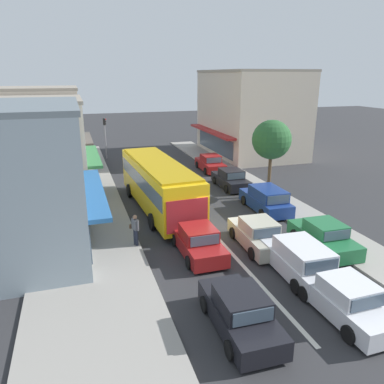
% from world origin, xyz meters
% --- Properties ---
extents(ground_plane, '(140.00, 140.00, 0.00)m').
position_xyz_m(ground_plane, '(0.00, 0.00, 0.00)').
color(ground_plane, '#2D2D30').
extents(lane_centre_line, '(0.20, 28.00, 0.01)m').
position_xyz_m(lane_centre_line, '(0.00, 4.00, 0.00)').
color(lane_centre_line, silver).
rests_on(lane_centre_line, ground).
extents(sidewalk_left, '(5.20, 44.00, 0.14)m').
position_xyz_m(sidewalk_left, '(-6.80, 6.00, 0.07)').
color(sidewalk_left, gray).
rests_on(sidewalk_left, ground).
extents(kerb_right, '(2.80, 44.00, 0.12)m').
position_xyz_m(kerb_right, '(6.20, 6.00, 0.06)').
color(kerb_right, gray).
rests_on(kerb_right, ground).
extents(shopfront_corner_near, '(8.02, 9.42, 7.23)m').
position_xyz_m(shopfront_corner_near, '(-10.18, 0.82, 3.61)').
color(shopfront_corner_near, '#84939E').
rests_on(shopfront_corner_near, ground).
extents(shopfront_mid_block, '(8.85, 8.32, 6.94)m').
position_xyz_m(shopfront_mid_block, '(-10.18, 9.95, 3.46)').
color(shopfront_mid_block, beige).
rests_on(shopfront_mid_block, ground).
extents(shopfront_far_end, '(8.69, 7.83, 7.43)m').
position_xyz_m(shopfront_far_end, '(-10.18, 18.38, 3.71)').
color(shopfront_far_end, beige).
rests_on(shopfront_far_end, ground).
extents(building_right_far, '(9.15, 12.22, 8.94)m').
position_xyz_m(building_right_far, '(11.48, 19.01, 4.46)').
color(building_right_far, beige).
rests_on(building_right_far, ground).
extents(city_bus, '(3.16, 10.97, 3.23)m').
position_xyz_m(city_bus, '(-2.06, 4.28, 1.88)').
color(city_bus, yellow).
rests_on(city_bus, ground).
extents(sedan_behind_bus_near, '(1.96, 4.23, 1.47)m').
position_xyz_m(sedan_behind_bus_near, '(-2.04, -8.30, 0.66)').
color(sedan_behind_bus_near, black).
rests_on(sedan_behind_bus_near, ground).
extents(sedan_queue_gap_filler, '(1.96, 4.23, 1.47)m').
position_xyz_m(sedan_queue_gap_filler, '(1.94, -8.78, 0.66)').
color(sedan_queue_gap_filler, silver).
rests_on(sedan_queue_gap_filler, ground).
extents(sedan_adjacent_lane_trail, '(1.91, 4.21, 1.47)m').
position_xyz_m(sedan_adjacent_lane_trail, '(-1.62, -2.46, 0.66)').
color(sedan_adjacent_lane_trail, maroon).
rests_on(sedan_adjacent_lane_trail, ground).
extents(sedan_adjacent_lane_lead, '(2.02, 4.26, 1.47)m').
position_xyz_m(sedan_adjacent_lane_lead, '(1.57, -2.58, 0.66)').
color(sedan_adjacent_lane_lead, '#B7B29E').
rests_on(sedan_adjacent_lane_lead, ground).
extents(wagon_behind_bus_mid, '(2.06, 4.56, 1.58)m').
position_xyz_m(wagon_behind_bus_mid, '(1.98, -5.73, 0.75)').
color(wagon_behind_bus_mid, silver).
rests_on(wagon_behind_bus_mid, ground).
extents(parked_sedan_kerb_front, '(2.00, 4.25, 1.47)m').
position_xyz_m(parked_sedan_kerb_front, '(4.62, -3.82, 0.66)').
color(parked_sedan_kerb_front, '#1E6638').
rests_on(parked_sedan_kerb_front, ground).
extents(parked_wagon_kerb_second, '(2.01, 4.54, 1.58)m').
position_xyz_m(parked_wagon_kerb_second, '(4.54, 2.09, 0.75)').
color(parked_wagon_kerb_second, navy).
rests_on(parked_wagon_kerb_second, ground).
extents(parked_sedan_kerb_third, '(1.91, 4.21, 1.47)m').
position_xyz_m(parked_sedan_kerb_third, '(4.43, 7.60, 0.66)').
color(parked_sedan_kerb_third, black).
rests_on(parked_sedan_kerb_third, ground).
extents(parked_sedan_kerb_rear, '(1.97, 4.24, 1.47)m').
position_xyz_m(parked_sedan_kerb_rear, '(4.78, 13.16, 0.66)').
color(parked_sedan_kerb_rear, maroon).
rests_on(parked_sedan_kerb_rear, ground).
extents(traffic_light_downstreet, '(0.33, 0.24, 4.20)m').
position_xyz_m(traffic_light_downstreet, '(-3.86, 21.30, 2.85)').
color(traffic_light_downstreet, gray).
rests_on(traffic_light_downstreet, ground).
extents(street_tree_right, '(2.73, 2.73, 5.53)m').
position_xyz_m(street_tree_right, '(6.12, 4.65, 4.14)').
color(street_tree_right, brown).
rests_on(street_tree_right, ground).
extents(pedestrian_with_handbag_near, '(0.46, 0.63, 1.63)m').
position_xyz_m(pedestrian_with_handbag_near, '(-4.42, -0.77, 1.07)').
color(pedestrian_with_handbag_near, '#232838').
rests_on(pedestrian_with_handbag_near, sidewalk_left).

